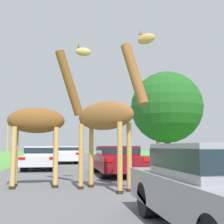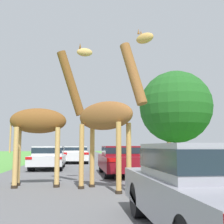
{
  "view_description": "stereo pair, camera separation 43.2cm",
  "coord_description": "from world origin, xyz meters",
  "px_view_note": "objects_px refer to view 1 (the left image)",
  "views": [
    {
      "loc": [
        -0.72,
        0.98,
        1.31
      ],
      "look_at": [
        0.74,
        9.53,
        2.38
      ],
      "focal_mm": 45.0,
      "sensor_mm": 36.0,
      "label": 1
    },
    {
      "loc": [
        -0.3,
        0.91,
        1.31
      ],
      "look_at": [
        0.74,
        9.53,
        2.38
      ],
      "focal_mm": 45.0,
      "sensor_mm": 36.0,
      "label": 2
    }
  ],
  "objects_px": {
    "car_lead_maroon": "(224,185)",
    "tree_left_edge": "(166,107)",
    "giraffe_near_road": "(109,114)",
    "giraffe_companion": "(42,118)",
    "car_far_ahead": "(41,157)",
    "tree_right_cluster": "(158,100)",
    "car_queue_right": "(67,154)",
    "car_queue_left": "(117,159)"
  },
  "relations": [
    {
      "from": "car_lead_maroon",
      "to": "car_queue_left",
      "type": "relative_size",
      "value": 0.9
    },
    {
      "from": "car_queue_left",
      "to": "car_far_ahead",
      "type": "distance_m",
      "value": 5.48
    },
    {
      "from": "car_queue_right",
      "to": "car_far_ahead",
      "type": "bearing_deg",
      "value": -105.13
    },
    {
      "from": "tree_left_edge",
      "to": "tree_right_cluster",
      "type": "height_order",
      "value": "tree_right_cluster"
    },
    {
      "from": "car_lead_maroon",
      "to": "car_queue_right",
      "type": "bearing_deg",
      "value": 96.5
    },
    {
      "from": "tree_left_edge",
      "to": "tree_right_cluster",
      "type": "xyz_separation_m",
      "value": [
        2.62,
        9.74,
        2.22
      ]
    },
    {
      "from": "car_queue_right",
      "to": "tree_right_cluster",
      "type": "xyz_separation_m",
      "value": [
        10.53,
        8.48,
        5.97
      ]
    },
    {
      "from": "giraffe_companion",
      "to": "car_far_ahead",
      "type": "xyz_separation_m",
      "value": [
        -0.57,
        7.36,
        -1.54
      ]
    },
    {
      "from": "car_lead_maroon",
      "to": "tree_right_cluster",
      "type": "relative_size",
      "value": 0.46
    },
    {
      "from": "giraffe_companion",
      "to": "car_queue_left",
      "type": "xyz_separation_m",
      "value": [
        3.17,
        3.36,
        -1.54
      ]
    },
    {
      "from": "car_queue_right",
      "to": "tree_left_edge",
      "type": "distance_m",
      "value": 8.84
    },
    {
      "from": "car_queue_left",
      "to": "car_far_ahead",
      "type": "xyz_separation_m",
      "value": [
        -3.75,
        3.99,
        -0.01
      ]
    },
    {
      "from": "car_queue_left",
      "to": "car_queue_right",
      "type": "bearing_deg",
      "value": 102.66
    },
    {
      "from": "giraffe_companion",
      "to": "car_queue_left",
      "type": "bearing_deg",
      "value": 133.49
    },
    {
      "from": "car_queue_left",
      "to": "giraffe_companion",
      "type": "bearing_deg",
      "value": -133.33
    },
    {
      "from": "tree_left_edge",
      "to": "giraffe_companion",
      "type": "bearing_deg",
      "value": -126.86
    },
    {
      "from": "giraffe_near_road",
      "to": "tree_left_edge",
      "type": "distance_m",
      "value": 14.85
    },
    {
      "from": "car_queue_right",
      "to": "car_queue_left",
      "type": "xyz_separation_m",
      "value": [
        2.19,
        -9.75,
        0.02
      ]
    },
    {
      "from": "car_far_ahead",
      "to": "tree_left_edge",
      "type": "bearing_deg",
      "value": 25.43
    },
    {
      "from": "giraffe_near_road",
      "to": "car_lead_maroon",
      "type": "distance_m",
      "value": 4.82
    },
    {
      "from": "giraffe_companion",
      "to": "car_queue_left",
      "type": "height_order",
      "value": "giraffe_companion"
    },
    {
      "from": "car_queue_right",
      "to": "tree_right_cluster",
      "type": "bearing_deg",
      "value": 38.86
    },
    {
      "from": "car_queue_left",
      "to": "tree_right_cluster",
      "type": "xyz_separation_m",
      "value": [
        8.34,
        18.23,
        5.96
      ]
    },
    {
      "from": "giraffe_near_road",
      "to": "tree_right_cluster",
      "type": "height_order",
      "value": "tree_right_cluster"
    },
    {
      "from": "tree_right_cluster",
      "to": "giraffe_companion",
      "type": "bearing_deg",
      "value": -118.06
    },
    {
      "from": "car_lead_maroon",
      "to": "tree_right_cluster",
      "type": "distance_m",
      "value": 29.08
    },
    {
      "from": "car_lead_maroon",
      "to": "tree_left_edge",
      "type": "bearing_deg",
      "value": 71.71
    },
    {
      "from": "giraffe_companion",
      "to": "car_queue_right",
      "type": "relative_size",
      "value": 1.17
    },
    {
      "from": "car_lead_maroon",
      "to": "car_queue_left",
      "type": "distance_m",
      "value": 8.97
    },
    {
      "from": "car_far_ahead",
      "to": "giraffe_near_road",
      "type": "bearing_deg",
      "value": -72.75
    },
    {
      "from": "car_queue_right",
      "to": "car_far_ahead",
      "type": "height_order",
      "value": "car_far_ahead"
    },
    {
      "from": "giraffe_near_road",
      "to": "tree_right_cluster",
      "type": "bearing_deg",
      "value": -157.04
    },
    {
      "from": "car_far_ahead",
      "to": "car_queue_left",
      "type": "bearing_deg",
      "value": -46.82
    },
    {
      "from": "car_queue_right",
      "to": "tree_right_cluster",
      "type": "height_order",
      "value": "tree_right_cluster"
    },
    {
      "from": "car_lead_maroon",
      "to": "car_queue_left",
      "type": "height_order",
      "value": "car_lead_maroon"
    },
    {
      "from": "car_queue_right",
      "to": "car_far_ahead",
      "type": "xyz_separation_m",
      "value": [
        -1.56,
        -5.76,
        0.01
      ]
    },
    {
      "from": "giraffe_companion",
      "to": "car_queue_right",
      "type": "distance_m",
      "value": 13.24
    },
    {
      "from": "giraffe_companion",
      "to": "car_far_ahead",
      "type": "relative_size",
      "value": 1.08
    },
    {
      "from": "giraffe_near_road",
      "to": "car_lead_maroon",
      "type": "xyz_separation_m",
      "value": [
        1.04,
        -4.44,
        -1.56
      ]
    },
    {
      "from": "car_queue_right",
      "to": "giraffe_near_road",
      "type": "bearing_deg",
      "value": -85.63
    },
    {
      "from": "giraffe_companion",
      "to": "car_queue_left",
      "type": "distance_m",
      "value": 4.87
    },
    {
      "from": "giraffe_companion",
      "to": "car_lead_maroon",
      "type": "xyz_separation_m",
      "value": [
        3.12,
        -5.61,
        -1.53
      ]
    }
  ]
}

